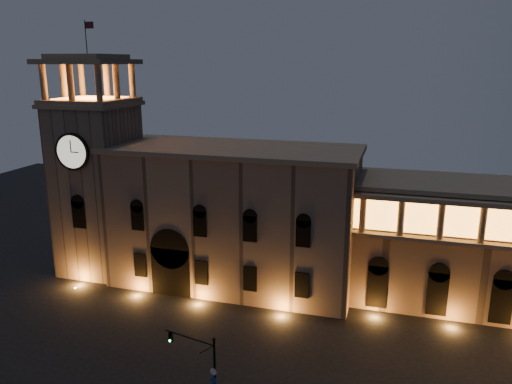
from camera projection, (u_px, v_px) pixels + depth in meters
government_building at (233, 217)px, 62.23m from camera, size 30.80×12.80×17.60m
clock_tower at (98, 180)px, 65.43m from camera, size 9.80×9.80×32.40m
traffic_light at (206, 372)px, 39.46m from camera, size 4.98×1.41×6.98m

